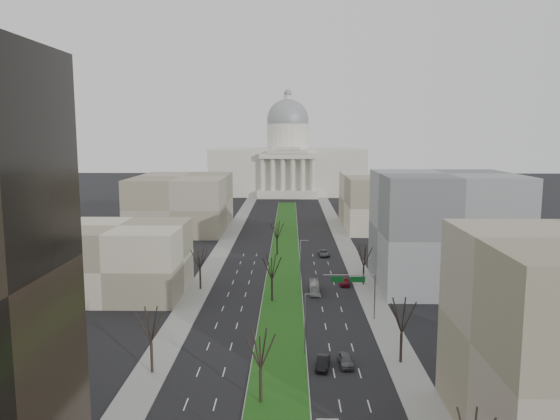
# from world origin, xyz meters

# --- Properties ---
(ground) EXTENTS (600.00, 600.00, 0.00)m
(ground) POSITION_xyz_m (0.00, 120.00, 0.00)
(ground) COLOR black
(ground) RESTS_ON ground
(median) EXTENTS (8.00, 222.03, 0.20)m
(median) POSITION_xyz_m (0.00, 118.99, 0.10)
(median) COLOR #999993
(median) RESTS_ON ground
(sidewalk_left) EXTENTS (5.00, 330.00, 0.15)m
(sidewalk_left) POSITION_xyz_m (-17.50, 95.00, 0.07)
(sidewalk_left) COLOR gray
(sidewalk_left) RESTS_ON ground
(sidewalk_right) EXTENTS (5.00, 330.00, 0.15)m
(sidewalk_right) POSITION_xyz_m (17.50, 95.00, 0.07)
(sidewalk_right) COLOR gray
(sidewalk_right) RESTS_ON ground
(capitol) EXTENTS (80.00, 46.00, 55.00)m
(capitol) POSITION_xyz_m (0.00, 269.59, 16.31)
(capitol) COLOR beige
(capitol) RESTS_ON ground
(building_beige_left) EXTENTS (26.00, 22.00, 14.00)m
(building_beige_left) POSITION_xyz_m (-33.00, 85.00, 7.00)
(building_beige_left) COLOR gray
(building_beige_left) RESTS_ON ground
(building_grey_right) EXTENTS (28.00, 26.00, 24.00)m
(building_grey_right) POSITION_xyz_m (34.00, 92.00, 12.00)
(building_grey_right) COLOR slate
(building_grey_right) RESTS_ON ground
(building_far_left) EXTENTS (30.00, 40.00, 18.00)m
(building_far_left) POSITION_xyz_m (-35.00, 160.00, 9.00)
(building_far_left) COLOR gray
(building_far_left) RESTS_ON ground
(building_far_right) EXTENTS (30.00, 40.00, 18.00)m
(building_far_right) POSITION_xyz_m (35.00, 165.00, 9.00)
(building_far_right) COLOR gray
(building_far_right) RESTS_ON ground
(tree_left_mid) EXTENTS (5.40, 5.40, 9.72)m
(tree_left_mid) POSITION_xyz_m (-17.20, 48.00, 7.00)
(tree_left_mid) COLOR black
(tree_left_mid) RESTS_ON ground
(tree_left_far) EXTENTS (5.28, 5.28, 9.50)m
(tree_left_far) POSITION_xyz_m (-17.20, 88.00, 6.84)
(tree_left_far) COLOR black
(tree_left_far) RESTS_ON ground
(tree_right_mid) EXTENTS (5.52, 5.52, 9.94)m
(tree_right_mid) POSITION_xyz_m (17.20, 52.00, 7.16)
(tree_right_mid) COLOR black
(tree_right_mid) RESTS_ON ground
(tree_right_far) EXTENTS (5.04, 5.04, 9.07)m
(tree_right_far) POSITION_xyz_m (17.20, 92.00, 6.53)
(tree_right_far) COLOR black
(tree_right_far) RESTS_ON ground
(tree_median_a) EXTENTS (5.40, 5.40, 9.72)m
(tree_median_a) POSITION_xyz_m (-2.00, 40.00, 7.00)
(tree_median_a) COLOR black
(tree_median_a) RESTS_ON ground
(tree_median_b) EXTENTS (5.40, 5.40, 9.72)m
(tree_median_b) POSITION_xyz_m (-2.00, 80.00, 7.00)
(tree_median_b) COLOR black
(tree_median_b) RESTS_ON ground
(tree_median_c) EXTENTS (5.40, 5.40, 9.72)m
(tree_median_c) POSITION_xyz_m (-2.00, 120.00, 7.00)
(tree_median_c) COLOR black
(tree_median_c) RESTS_ON ground
(streetlamp_median_b) EXTENTS (1.90, 0.20, 9.16)m
(streetlamp_median_b) POSITION_xyz_m (3.76, 55.00, 4.81)
(streetlamp_median_b) COLOR gray
(streetlamp_median_b) RESTS_ON ground
(streetlamp_median_c) EXTENTS (1.90, 0.20, 9.16)m
(streetlamp_median_c) POSITION_xyz_m (3.76, 95.00, 4.81)
(streetlamp_median_c) COLOR gray
(streetlamp_median_c) RESTS_ON ground
(mast_arm_signs) EXTENTS (9.12, 0.24, 8.09)m
(mast_arm_signs) POSITION_xyz_m (13.49, 70.03, 6.11)
(mast_arm_signs) COLOR gray
(mast_arm_signs) RESTS_ON ground
(car_grey_near) EXTENTS (2.16, 4.82, 1.61)m
(car_grey_near) POSITION_xyz_m (9.32, 50.95, 0.80)
(car_grey_near) COLOR #505358
(car_grey_near) RESTS_ON ground
(car_black) EXTENTS (2.40, 5.00, 1.58)m
(car_black) POSITION_xyz_m (6.08, 50.11, 0.79)
(car_black) COLOR black
(car_black) RESTS_ON ground
(car_red) EXTENTS (2.38, 5.26, 1.49)m
(car_red) POSITION_xyz_m (13.18, 91.98, 0.75)
(car_red) COLOR maroon
(car_red) RESTS_ON ground
(car_grey_far) EXTENTS (3.04, 5.81, 1.56)m
(car_grey_far) POSITION_xyz_m (10.38, 119.60, 0.78)
(car_grey_far) COLOR #52545A
(car_grey_far) RESTS_ON ground
(box_van) EXTENTS (2.03, 7.92, 2.20)m
(box_van) POSITION_xyz_m (6.43, 86.30, 1.10)
(box_van) COLOR #BCBCBC
(box_van) RESTS_ON ground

